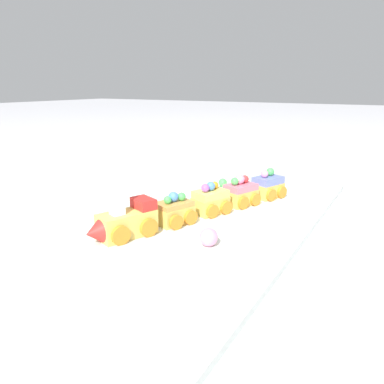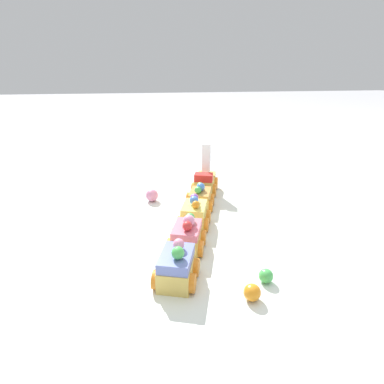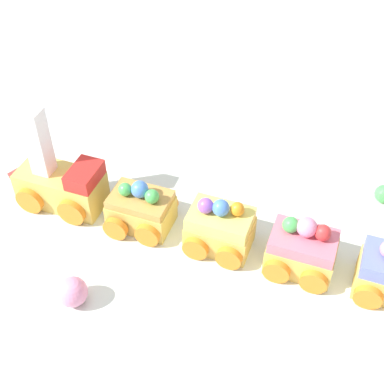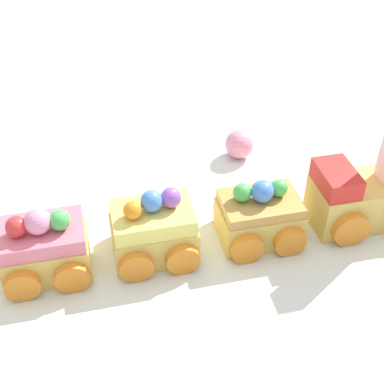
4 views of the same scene
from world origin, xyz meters
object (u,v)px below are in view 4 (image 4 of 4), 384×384
Objects in this scene: cake_train_locomotive at (377,192)px; cake_car_lemon at (154,231)px; gumball_pink at (240,144)px; cake_car_caramel at (259,217)px; cake_car_strawberry at (45,248)px.

cake_train_locomotive is 1.59× the size of cake_car_lemon.
cake_car_lemon is at bearing -153.29° from gumball_pink.
cake_car_caramel is 1.00× the size of cake_car_strawberry.
cake_car_strawberry is 0.23m from gumball_pink.
cake_train_locomotive reaches higher than cake_car_caramel.
cake_car_lemon is 0.09m from cake_car_strawberry.
cake_car_strawberry is (-0.17, 0.06, 0.00)m from cake_car_caramel.
cake_train_locomotive is 0.15m from gumball_pink.
cake_train_locomotive reaches higher than gumball_pink.
cake_train_locomotive is at bearing -74.24° from gumball_pink.
cake_car_caramel is 0.12m from gumball_pink.
cake_car_strawberry is (-0.27, 0.10, -0.00)m from cake_train_locomotive.
cake_car_caramel reaches higher than gumball_pink.
cake_car_caramel is at bearing 0.13° from cake_car_strawberry.
cake_train_locomotive is 0.20m from cake_car_lemon.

